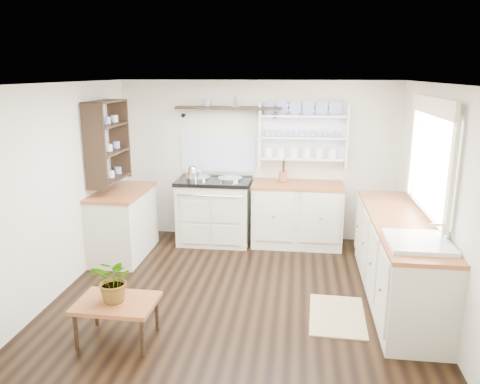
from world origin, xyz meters
name	(u,v)px	position (x,y,z in m)	size (l,w,h in m)	color
floor	(241,292)	(0.00, 0.00, 0.00)	(4.00, 3.80, 0.01)	black
wall_back	(257,161)	(0.00, 1.90, 1.15)	(4.00, 0.02, 2.30)	silver
wall_right	(436,200)	(2.00, 0.00, 1.15)	(0.02, 3.80, 2.30)	silver
wall_left	(64,188)	(-2.00, 0.00, 1.15)	(0.02, 3.80, 2.30)	silver
ceiling	(241,83)	(0.00, 0.00, 2.30)	(4.00, 3.80, 0.01)	white
window	(431,157)	(1.95, 0.15, 1.56)	(0.08, 1.55, 1.22)	white
aga_cooker	(215,210)	(-0.58, 1.57, 0.48)	(1.04, 0.73, 0.96)	beige
back_cabinets	(297,214)	(0.60, 1.60, 0.46)	(1.27, 0.63, 0.90)	beige
right_cabinets	(398,258)	(1.70, 0.10, 0.46)	(0.62, 2.43, 0.90)	beige
belfast_sink	(417,254)	(1.70, -0.65, 0.80)	(0.55, 0.60, 0.45)	white
left_cabinets	(123,222)	(-1.70, 0.90, 0.46)	(0.62, 1.13, 0.90)	beige
plate_rack	(303,134)	(0.65, 1.86, 1.56)	(1.20, 0.22, 0.90)	white
high_shelf	(229,109)	(-0.40, 1.78, 1.91)	(1.50, 0.29, 0.16)	black
left_shelving	(108,141)	(-1.84, 0.90, 1.55)	(0.28, 0.80, 1.05)	black
kettle	(193,173)	(-0.86, 1.45, 1.04)	(0.18, 0.18, 0.22)	silver
utensil_crock	(283,176)	(0.38, 1.68, 0.98)	(0.12, 0.12, 0.13)	#984D37
center_table	(117,306)	(-1.00, -1.10, 0.34)	(0.72, 0.52, 0.39)	brown
potted_plant	(115,280)	(-1.00, -1.10, 0.60)	(0.38, 0.33, 0.42)	#3F7233
floor_rug	(337,316)	(1.04, -0.42, 0.01)	(0.55, 0.85, 0.02)	olive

